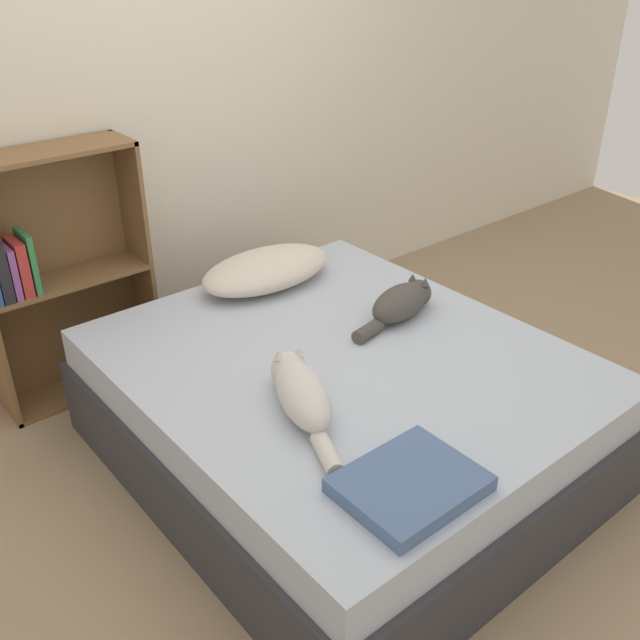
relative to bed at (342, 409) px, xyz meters
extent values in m
plane|color=#997F60|center=(0.00, 0.00, -0.24)|extent=(8.00, 8.00, 0.00)
cube|color=silver|center=(0.00, 1.34, 1.01)|extent=(8.00, 0.06, 2.50)
cube|color=#333338|center=(0.00, 0.00, -0.08)|extent=(1.56, 1.82, 0.33)
cube|color=#B2BCCC|center=(0.00, 0.00, 0.17)|extent=(1.52, 1.76, 0.16)
ellipsoid|color=beige|center=(0.15, 0.70, 0.32)|extent=(0.65, 0.36, 0.15)
ellipsoid|color=beige|center=(-0.34, -0.18, 0.32)|extent=(0.30, 0.43, 0.14)
sphere|color=beige|center=(-0.28, -0.03, 0.32)|extent=(0.13, 0.13, 0.13)
cone|color=beige|center=(-0.31, -0.02, 0.39)|extent=(0.04, 0.04, 0.03)
cone|color=beige|center=(-0.24, -0.04, 0.39)|extent=(0.04, 0.04, 0.03)
cylinder|color=beige|center=(-0.44, -0.43, 0.28)|extent=(0.12, 0.19, 0.06)
ellipsoid|color=#47423D|center=(0.39, 0.08, 0.32)|extent=(0.35, 0.21, 0.14)
sphere|color=#47423D|center=(0.52, 0.11, 0.31)|extent=(0.12, 0.12, 0.12)
cone|color=#47423D|center=(0.52, 0.14, 0.38)|extent=(0.04, 0.04, 0.03)
cone|color=#47423D|center=(0.53, 0.08, 0.38)|extent=(0.04, 0.04, 0.03)
cylinder|color=#47423D|center=(0.17, 0.04, 0.28)|extent=(0.15, 0.08, 0.06)
cube|color=brown|center=(-0.25, 1.17, 0.33)|extent=(0.02, 0.26, 1.15)
cube|color=brown|center=(-0.60, 1.17, -0.23)|extent=(0.73, 0.26, 0.02)
cube|color=brown|center=(-0.60, 1.17, 0.89)|extent=(0.73, 0.26, 0.02)
cube|color=brown|center=(-0.60, 1.17, 0.33)|extent=(0.69, 0.26, 0.02)
cube|color=brown|center=(-0.60, 1.29, 0.33)|extent=(0.73, 0.02, 1.15)
cube|color=#8C4C99|center=(-0.84, 1.13, 0.45)|extent=(0.03, 0.16, 0.22)
cube|color=#B7332D|center=(-0.80, 1.13, 0.46)|extent=(0.04, 0.16, 0.24)
cube|color=#337F47|center=(-0.76, 1.13, 0.47)|extent=(0.02, 0.16, 0.26)
cube|color=#4C668E|center=(-0.34, -0.69, 0.27)|extent=(0.40, 0.32, 0.05)
camera|label=1|loc=(-1.55, -1.74, 1.69)|focal=40.00mm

